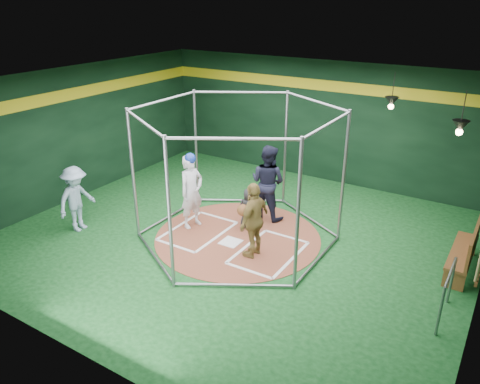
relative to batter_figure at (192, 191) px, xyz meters
The scene contains 15 objects.
room_shell 1.48m from the batter_figure, ahead, with size 10.10×9.10×3.53m.
clay_disc 1.54m from the batter_figure, ahead, with size 3.80×3.80×0.01m, color brown.
home_plate 1.54m from the batter_figure, 10.19° to the right, with size 0.43×0.43×0.01m, color white.
batter_box_left 0.96m from the batter_figure, 31.58° to the right, with size 1.17×1.77×0.01m.
batter_box_right 2.37m from the batter_figure, ahead, with size 1.17×1.77×0.01m.
batting_cage 1.36m from the batter_figure, ahead, with size 4.05×4.67×3.00m.
pendant_lamp_near 5.35m from the batter_figure, 47.03° to the left, with size 0.34×0.34×0.90m.
pendant_lamp_far 5.91m from the batter_figure, 21.69° to the left, with size 0.34×0.34×0.90m.
batter_figure is the anchor object (origin of this frame).
visitor_leopard 1.98m from the batter_figure, 11.88° to the right, with size 0.97×0.40×1.65m, color tan.
catcher_figure 1.39m from the batter_figure, 27.69° to the left, with size 0.56×0.62×0.99m.
umpire 1.88m from the batter_figure, 46.77° to the left, with size 0.91×0.71×1.87m, color black.
bystander_blue 2.68m from the batter_figure, 144.36° to the right, with size 1.02×0.59×1.58m, color #90A8BE.
dugout_bench 6.01m from the batter_figure, 12.58° to the left, with size 0.41×1.76×1.02m.
steel_railing 5.81m from the batter_figure, ahead, with size 0.05×1.09×0.94m.
Camera 1 is at (5.07, -8.05, 5.18)m, focal length 35.00 mm.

